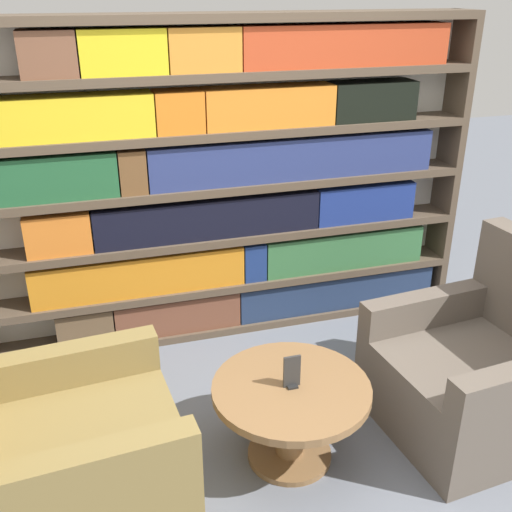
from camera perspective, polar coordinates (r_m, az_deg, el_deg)
The scene contains 6 objects.
ground_plane at distance 3.04m, azimuth 4.42°, elevation -20.17°, with size 14.00×14.00×0.00m, color slate.
bookshelf at distance 3.76m, azimuth -2.67°, elevation 6.66°, with size 3.19×0.30×1.99m.
armchair_left at distance 2.80m, azimuth -17.77°, elevation -17.52°, with size 0.95×0.91×0.96m.
armchair_right at distance 3.35m, azimuth 20.61°, elevation -10.26°, with size 0.96×0.92×0.96m.
coffee_table at distance 2.93m, azimuth 3.33°, elevation -14.12°, with size 0.75×0.75×0.42m.
table_sign at distance 2.82m, azimuth 3.43°, elevation -11.10°, with size 0.08×0.06×0.16m.
Camera 1 is at (-0.82, -2.00, 2.13)m, focal length 42.00 mm.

